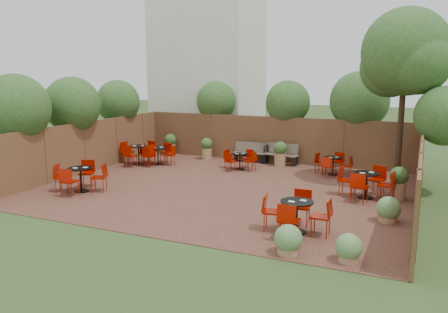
% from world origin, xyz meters
% --- Properties ---
extents(ground, '(80.00, 80.00, 0.00)m').
position_xyz_m(ground, '(0.00, 0.00, 0.00)').
color(ground, '#354F23').
rests_on(ground, ground).
extents(courtyard_paving, '(12.00, 10.00, 0.02)m').
position_xyz_m(courtyard_paving, '(0.00, 0.00, 0.01)').
color(courtyard_paving, '#331B15').
rests_on(courtyard_paving, ground).
extents(fence_back, '(12.00, 0.08, 2.00)m').
position_xyz_m(fence_back, '(0.00, 5.00, 1.00)').
color(fence_back, '#55381F').
rests_on(fence_back, ground).
extents(fence_left, '(0.08, 10.00, 2.00)m').
position_xyz_m(fence_left, '(-6.00, 0.00, 1.00)').
color(fence_left, '#55381F').
rests_on(fence_left, ground).
extents(fence_right, '(0.08, 10.00, 2.00)m').
position_xyz_m(fence_right, '(6.00, 0.00, 1.00)').
color(fence_right, '#55381F').
rests_on(fence_right, ground).
extents(neighbour_building, '(5.00, 4.00, 8.00)m').
position_xyz_m(neighbour_building, '(-4.50, 8.00, 4.00)').
color(neighbour_building, silver).
rests_on(neighbour_building, ground).
extents(overhang_foliage, '(15.40, 10.68, 2.43)m').
position_xyz_m(overhang_foliage, '(-1.87, 2.53, 2.64)').
color(overhang_foliage, '#28511A').
rests_on(overhang_foliage, ground).
extents(courtyard_tree, '(3.00, 2.95, 6.02)m').
position_xyz_m(courtyard_tree, '(5.27, 2.96, 4.38)').
color(courtyard_tree, black).
rests_on(courtyard_tree, courtyard_paving).
extents(park_bench_left, '(1.42, 0.59, 0.85)m').
position_xyz_m(park_bench_left, '(-0.88, 4.62, 0.46)').
color(park_bench_left, brown).
rests_on(park_bench_left, courtyard_paving).
extents(park_bench_right, '(1.49, 0.65, 0.89)m').
position_xyz_m(park_bench_right, '(0.56, 4.62, 0.48)').
color(park_bench_right, brown).
rests_on(park_bench_right, courtyard_paving).
extents(bistro_tables, '(11.19, 8.28, 0.94)m').
position_xyz_m(bistro_tables, '(-0.48, 0.46, 0.47)').
color(bistro_tables, black).
rests_on(bistro_tables, courtyard_paving).
extents(planters, '(10.83, 4.20, 1.03)m').
position_xyz_m(planters, '(-0.26, 3.47, 0.57)').
color(planters, '#996F4C').
rests_on(planters, courtyard_paving).
extents(low_shrubs, '(2.44, 3.77, 0.68)m').
position_xyz_m(low_shrubs, '(4.54, -3.42, 0.34)').
color(low_shrubs, '#996F4C').
rests_on(low_shrubs, courtyard_paving).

